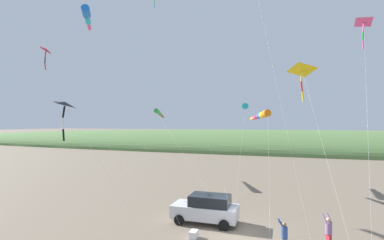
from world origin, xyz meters
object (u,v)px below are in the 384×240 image
(person_adult_flyer, at_px, (329,230))
(kite_delta_long_streamer_left, at_px, (302,71))
(person_child_green_jacket, at_px, (284,235))
(kite_windsock_long_streamer_right, at_px, (246,106))
(kite_delta_white_trailing, at_px, (65,105))
(kite_windsock_striped_overhead, at_px, (87,16))
(cooler_box, at_px, (194,234))
(parked_car, at_px, (206,208))
(kite_delta_yellow_midlevel, at_px, (46,51))
(kite_windsock_blue_topmost, at_px, (159,113))
(kite_windsock_teal_far_right, at_px, (261,115))
(kite_delta_magenta_far_left, at_px, (364,23))

(person_adult_flyer, relative_size, kite_delta_long_streamer_left, 0.14)
(person_child_green_jacket, height_order, kite_windsock_long_streamer_right, kite_windsock_long_streamer_right)
(kite_delta_white_trailing, bearing_deg, kite_windsock_striped_overhead, -148.50)
(cooler_box, height_order, kite_windsock_long_streamer_right, kite_windsock_long_streamer_right)
(parked_car, distance_m, kite_windsock_striped_overhead, 21.37)
(cooler_box, xyz_separation_m, person_child_green_jacket, (0.22, 4.90, 0.70))
(kite_delta_yellow_midlevel, bearing_deg, kite_windsock_striped_overhead, 110.55)
(kite_windsock_long_streamer_right, relative_size, kite_windsock_blue_topmost, 1.27)
(person_child_green_jacket, xyz_separation_m, kite_delta_white_trailing, (0.56, -13.42, 6.83))
(parked_car, height_order, person_child_green_jacket, parked_car)
(parked_car, relative_size, kite_windsock_striped_overhead, 0.24)
(person_child_green_jacket, xyz_separation_m, kite_windsock_long_streamer_right, (-16.69, -4.18, 7.63))
(kite_delta_long_streamer_left, height_order, kite_windsock_teal_far_right, kite_delta_long_streamer_left)
(cooler_box, xyz_separation_m, kite_windsock_teal_far_right, (-11.75, 2.82, 7.11))
(kite_windsock_striped_overhead, bearing_deg, kite_delta_magenta_far_left, 89.48)
(parked_car, bearing_deg, kite_delta_long_streamer_left, 135.88)
(parked_car, bearing_deg, cooler_box, -0.66)
(kite_windsock_long_streamer_right, bearing_deg, kite_windsock_striped_overhead, -55.98)
(person_adult_flyer, relative_size, kite_windsock_blue_topmost, 0.13)
(person_adult_flyer, height_order, kite_delta_white_trailing, kite_delta_white_trailing)
(person_child_green_jacket, height_order, kite_windsock_teal_far_right, kite_windsock_teal_far_right)
(kite_delta_magenta_far_left, bearing_deg, kite_delta_white_trailing, -67.96)
(person_adult_flyer, distance_m, kite_delta_white_trailing, 17.15)
(kite_windsock_long_streamer_right, distance_m, kite_delta_magenta_far_left, 14.42)
(kite_delta_long_streamer_left, xyz_separation_m, kite_windsock_teal_far_right, (-2.71, -3.49, -3.52))
(kite_delta_long_streamer_left, relative_size, kite_delta_yellow_midlevel, 0.87)
(kite_delta_long_streamer_left, relative_size, kite_delta_white_trailing, 1.52)
(kite_delta_yellow_midlevel, relative_size, kite_windsock_blue_topmost, 1.10)
(person_child_green_jacket, xyz_separation_m, kite_delta_magenta_far_left, (-7.02, 5.28, 12.61))
(parked_car, height_order, kite_windsock_blue_topmost, kite_windsock_blue_topmost)
(person_adult_flyer, bearing_deg, kite_delta_yellow_midlevel, -100.74)
(kite_delta_yellow_midlevel, distance_m, kite_windsock_teal_far_right, 21.56)
(kite_delta_long_streamer_left, height_order, kite_delta_magenta_far_left, kite_delta_magenta_far_left)
(person_child_green_jacket, bearing_deg, kite_delta_long_streamer_left, 171.35)
(kite_windsock_striped_overhead, xyz_separation_m, kite_delta_magenta_far_left, (0.21, 23.48, -3.54))
(cooler_box, height_order, kite_windsock_striped_overhead, kite_windsock_striped_overhead)
(person_child_green_jacket, relative_size, kite_delta_yellow_midlevel, 0.11)
(parked_car, relative_size, kite_windsock_long_streamer_right, 0.26)
(cooler_box, height_order, kite_delta_yellow_midlevel, kite_delta_yellow_midlevel)
(cooler_box, height_order, kite_windsock_blue_topmost, kite_windsock_blue_topmost)
(person_child_green_jacket, relative_size, kite_delta_white_trailing, 0.20)
(kite_delta_long_streamer_left, relative_size, kite_windsock_blue_topmost, 0.96)
(parked_car, bearing_deg, kite_windsock_long_streamer_right, 177.14)
(kite_delta_yellow_midlevel, height_order, kite_windsock_teal_far_right, kite_delta_yellow_midlevel)
(person_adult_flyer, distance_m, kite_delta_long_streamer_left, 12.71)
(kite_windsock_striped_overhead, xyz_separation_m, kite_delta_white_trailing, (7.79, 4.77, -9.32))
(cooler_box, bearing_deg, kite_delta_yellow_midlevel, -108.54)
(kite_windsock_teal_far_right, height_order, kite_windsock_blue_topmost, kite_windsock_blue_topmost)
(cooler_box, distance_m, kite_delta_magenta_far_left, 18.09)
(parked_car, relative_size, cooler_box, 6.93)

